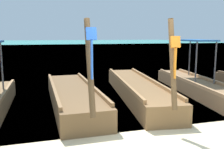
% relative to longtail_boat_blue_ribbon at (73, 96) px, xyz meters
% --- Properties ---
extents(sea_water, '(120.00, 120.00, 0.00)m').
position_rel_longtail_boat_blue_ribbon_xyz_m(sea_water, '(1.12, 57.52, -0.29)').
color(sea_water, '#2DB29E').
rests_on(sea_water, ground).
extents(longtail_boat_blue_ribbon, '(1.27, 5.56, 2.49)m').
position_rel_longtail_boat_blue_ribbon_xyz_m(longtail_boat_blue_ribbon, '(0.00, 0.00, 0.00)').
color(longtail_boat_blue_ribbon, brown).
rests_on(longtail_boat_blue_ribbon, ground).
extents(longtail_boat_orange_ribbon, '(1.93, 6.47, 2.52)m').
position_rel_longtail_boat_blue_ribbon_xyz_m(longtail_boat_orange_ribbon, '(2.27, 0.37, 0.00)').
color(longtail_boat_orange_ribbon, brown).
rests_on(longtail_boat_orange_ribbon, ground).
extents(longtail_boat_turquoise_ribbon, '(1.99, 7.31, 2.54)m').
position_rel_longtail_boat_blue_ribbon_xyz_m(longtail_boat_turquoise_ribbon, '(4.57, -0.09, 0.03)').
color(longtail_boat_turquoise_ribbon, olive).
rests_on(longtail_boat_turquoise_ribbon, ground).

